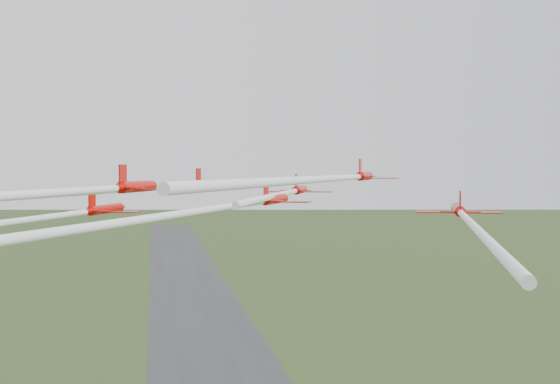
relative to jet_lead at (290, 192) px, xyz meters
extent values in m
cube|color=#333335|center=(-0.61, 188.52, -53.36)|extent=(38.00, 900.00, 0.04)
cylinder|color=#C90700|center=(3.54, 10.45, 0.03)|extent=(4.16, 9.26, 1.21)
cone|color=#C90700|center=(5.37, 15.83, 0.03)|extent=(1.79, 2.27, 1.21)
cone|color=#C90700|center=(1.83, 5.39, 0.03)|extent=(1.47, 1.61, 1.10)
ellipsoid|color=black|center=(4.25, 12.54, 0.47)|extent=(0.77, 1.14, 0.35)
cube|color=#C90700|center=(3.26, 9.62, -0.25)|extent=(10.11, 5.83, 0.11)
cube|color=#C90700|center=(2.16, 6.38, 0.03)|extent=(4.60, 2.67, 0.09)
cube|color=#C90700|center=(2.23, 6.59, 1.24)|extent=(0.74, 1.91, 2.20)
cylinder|color=white|center=(-4.67, -13.79, -0.03)|extent=(13.24, 37.42, 0.66)
cylinder|color=#C90700|center=(-10.57, 3.10, 1.06)|extent=(4.24, 8.18, 1.09)
cone|color=#C90700|center=(-8.61, 7.80, 1.06)|extent=(1.69, 2.06, 1.09)
cone|color=#C90700|center=(-12.42, -1.33, 1.06)|extent=(1.37, 1.48, 0.99)
ellipsoid|color=black|center=(-9.81, 4.93, 1.45)|extent=(0.75, 1.03, 0.32)
cube|color=#C90700|center=(-10.87, 2.37, 0.81)|extent=(9.02, 5.72, 0.10)
cube|color=#C90700|center=(-12.05, -0.46, 1.06)|extent=(4.11, 2.62, 0.08)
cube|color=#C90700|center=(-11.98, -0.28, 2.14)|extent=(0.78, 1.68, 1.98)
cylinder|color=white|center=(-23.09, -26.94, 1.01)|extent=(21.48, 50.44, 0.59)
cylinder|color=#C90700|center=(8.21, -6.40, 2.16)|extent=(4.53, 8.05, 1.08)
cone|color=#C90700|center=(10.35, -1.80, 2.16)|extent=(1.73, 2.07, 1.08)
cone|color=#C90700|center=(6.18, -10.74, 2.16)|extent=(1.39, 1.49, 0.99)
ellipsoid|color=black|center=(9.04, -4.62, 2.55)|extent=(0.77, 1.02, 0.32)
cube|color=#C90700|center=(7.87, -7.12, 1.91)|extent=(8.95, 5.99, 0.10)
cube|color=#C90700|center=(6.58, -9.89, 2.16)|extent=(4.07, 2.74, 0.08)
cube|color=#C90700|center=(6.66, -9.71, 3.24)|extent=(0.84, 1.65, 1.97)
cylinder|color=white|center=(-5.68, -36.15, 2.11)|extent=(23.80, 50.10, 0.59)
cylinder|color=#C90700|center=(-22.93, -9.86, -1.47)|extent=(3.74, 7.81, 1.03)
cone|color=#C90700|center=(-21.25, -5.34, -1.47)|extent=(1.55, 1.94, 1.03)
cone|color=#C90700|center=(-24.51, -14.11, -1.47)|extent=(1.27, 1.38, 0.94)
ellipsoid|color=black|center=(-22.28, -8.10, -1.09)|extent=(0.68, 0.97, 0.30)
cube|color=#C90700|center=(-23.19, -10.56, -1.70)|extent=(8.56, 5.15, 0.09)
cube|color=#C90700|center=(-24.20, -13.28, -1.47)|extent=(3.90, 2.36, 0.07)
cube|color=#C90700|center=(-24.14, -13.10, -0.44)|extent=(0.67, 1.61, 1.87)
cylinder|color=#C90700|center=(-4.30, -13.11, -0.38)|extent=(4.36, 7.60, 1.03)
cone|color=#C90700|center=(-2.21, -8.77, -0.38)|extent=(1.65, 1.96, 1.03)
cone|color=#C90700|center=(-6.26, -17.19, -0.38)|extent=(1.33, 1.41, 0.93)
ellipsoid|color=black|center=(-3.49, -11.42, 0.00)|extent=(0.74, 0.97, 0.30)
cube|color=#C90700|center=(-4.62, -13.78, -0.61)|extent=(8.46, 5.75, 0.09)
cube|color=#C90700|center=(-5.87, -16.39, -0.38)|extent=(3.85, 2.63, 0.07)
cube|color=#C90700|center=(-5.79, -16.22, 0.65)|extent=(0.81, 1.56, 1.87)
cylinder|color=white|center=(-18.20, -42.07, -0.42)|extent=(23.95, 49.07, 0.56)
cylinder|color=#C90700|center=(12.26, -24.72, -1.04)|extent=(3.87, 7.76, 1.03)
cone|color=#C90700|center=(14.03, -20.24, -1.04)|extent=(1.57, 1.94, 1.03)
cone|color=#C90700|center=(10.59, -28.93, -1.04)|extent=(1.28, 1.38, 0.93)
ellipsoid|color=black|center=(12.94, -22.98, -0.67)|extent=(0.69, 0.97, 0.30)
cube|color=#C90700|center=(11.98, -25.41, -1.27)|extent=(8.53, 5.28, 0.09)
cube|color=#C90700|center=(10.92, -28.10, -1.04)|extent=(3.88, 2.41, 0.07)
cube|color=#C90700|center=(10.99, -27.93, -0.01)|extent=(0.70, 1.60, 1.87)
cylinder|color=white|center=(2.84, -48.56, -1.09)|extent=(15.66, 38.51, 0.56)
cylinder|color=#C90700|center=(-19.10, -26.86, 1.42)|extent=(3.50, 7.73, 1.01)
cone|color=#C90700|center=(-17.56, -22.37, 1.42)|extent=(1.50, 1.90, 1.01)
cone|color=#C90700|center=(-20.55, -31.08, 1.42)|extent=(1.23, 1.34, 0.92)
ellipsoid|color=black|center=(-18.51, -25.12, 1.79)|extent=(0.65, 0.95, 0.29)
cube|color=#C90700|center=(-19.34, -27.56, 1.19)|extent=(8.44, 4.89, 0.09)
cube|color=#C90700|center=(-20.27, -30.26, 1.42)|extent=(3.84, 2.24, 0.07)
cube|color=#C90700|center=(-20.21, -30.08, 2.44)|extent=(0.63, 1.60, 1.84)
camera|label=1|loc=(-17.75, -90.28, 2.87)|focal=45.00mm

